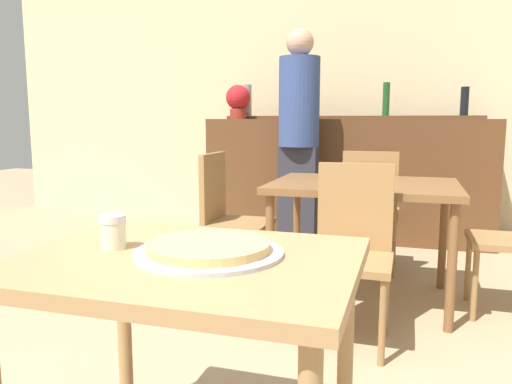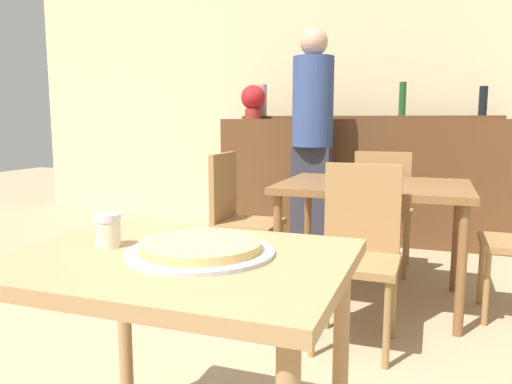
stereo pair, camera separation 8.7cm
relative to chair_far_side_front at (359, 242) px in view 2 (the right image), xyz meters
name	(u,v)px [view 2 (the right image)]	position (x,y,z in m)	size (l,w,h in m)	color
wall_back	(370,90)	(-0.31, 2.76, 0.89)	(8.00, 0.05, 2.80)	beige
dining_table_near	(180,289)	(-0.31, -1.25, 0.14)	(0.92, 0.72, 0.74)	#A87F51
dining_table_far	(374,196)	(0.00, 0.59, 0.15)	(1.10, 0.84, 0.73)	brown
bar_counter	(360,179)	(-0.31, 2.26, 0.05)	(2.60, 0.56, 1.11)	brown
bar_back_shelf	(360,113)	(-0.35, 2.40, 0.66)	(2.39, 0.24, 0.34)	brown
chair_far_side_front	(359,242)	(0.00, 0.00, 0.00)	(0.40, 0.40, 0.89)	olive
chair_far_side_back	(383,205)	(0.00, 1.17, 0.00)	(0.40, 0.40, 0.89)	olive
chair_far_side_left	(237,211)	(-0.88, 0.59, 0.00)	(0.40, 0.40, 0.89)	olive
pizza_tray	(200,249)	(-0.26, -1.23, 0.25)	(0.41, 0.41, 0.04)	#B7B7BC
cheese_shaker	(108,230)	(-0.55, -1.24, 0.28)	(0.08, 0.08, 0.10)	beige
person_standing	(312,131)	(-0.64, 1.68, 0.50)	(0.34, 0.34, 1.84)	#2D2D38
potted_plant	(253,100)	(-1.36, 2.21, 0.79)	(0.24, 0.24, 0.33)	maroon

